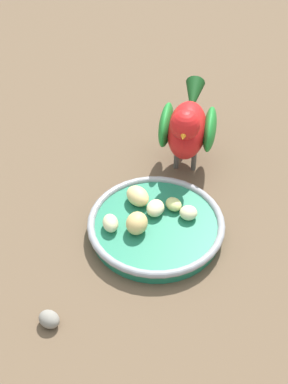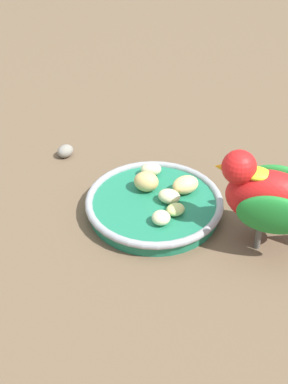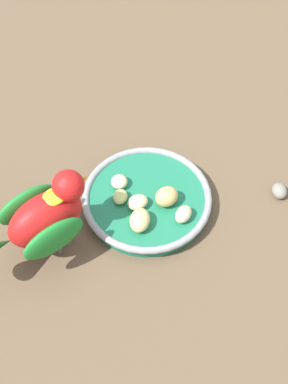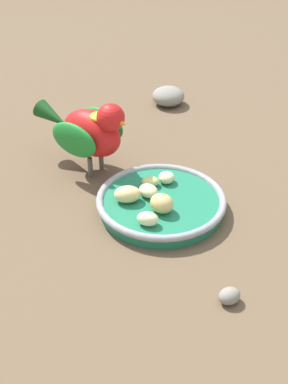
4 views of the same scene
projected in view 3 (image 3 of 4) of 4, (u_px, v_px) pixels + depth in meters
The scene contains 10 objects.
ground_plane at pixel (135, 196), 0.86m from camera, with size 4.00×4.00×0.00m, color brown.
feeding_bowl at pixel (147, 200), 0.84m from camera, with size 0.19×0.19×0.02m.
apple_piece_0 at pixel (138, 202), 0.82m from camera, with size 0.03×0.02×0.02m, color beige.
apple_piece_1 at pixel (167, 197), 0.82m from camera, with size 0.03×0.03×0.03m, color tan.
apple_piece_2 at pixel (120, 180), 0.84m from camera, with size 0.02×0.02×0.02m, color beige.
apple_piece_3 at pixel (183, 214), 0.80m from camera, with size 0.03×0.02×0.02m, color beige.
apple_piece_4 at pixel (140, 220), 0.80m from camera, with size 0.04×0.03×0.02m, color #E5C67F.
apple_piece_5 at pixel (120, 197), 0.83m from camera, with size 0.03×0.02×0.02m, color #C6D17A.
parrot at pixel (43, 218), 0.75m from camera, with size 0.16×0.14×0.13m.
pebble_0 at pixel (279, 191), 0.85m from camera, with size 0.03×0.02×0.02m, color gray.
Camera 3 is at (-0.48, -0.14, 0.69)m, focal length 53.71 mm.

